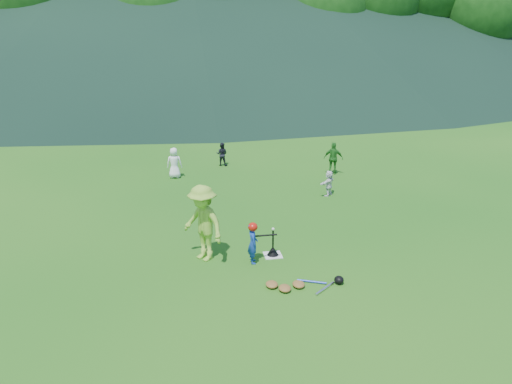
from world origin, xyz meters
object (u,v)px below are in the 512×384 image
at_px(adult_coach, 203,223).
at_px(equipment_pile, 299,284).
at_px(fielder_a, 174,163).
at_px(batting_tee, 273,251).
at_px(fielder_c, 333,158).
at_px(home_plate, 273,255).
at_px(batter_child, 253,243).
at_px(fielder_d, 329,183).
at_px(fielder_b, 222,154).

height_order(adult_coach, equipment_pile, adult_coach).
bearing_deg(fielder_a, batting_tee, 114.17).
bearing_deg(adult_coach, batting_tee, 47.91).
distance_m(fielder_c, batting_tee, 7.85).
bearing_deg(home_plate, equipment_pile, -81.77).
distance_m(home_plate, batter_child, 0.82).
relative_size(fielder_d, equipment_pile, 0.50).
bearing_deg(fielder_c, fielder_b, -2.64).
distance_m(batter_child, batting_tee, 0.75).
distance_m(fielder_c, fielder_d, 2.67).
height_order(home_plate, equipment_pile, equipment_pile).
bearing_deg(fielder_b, batting_tee, 112.91).
bearing_deg(fielder_c, equipment_pile, 90.15).
bearing_deg(batting_tee, home_plate, 0.00).
distance_m(home_plate, fielder_d, 5.22).
relative_size(batter_child, fielder_b, 1.06).
bearing_deg(fielder_c, batting_tee, 83.62).
bearing_deg(batting_tee, adult_coach, 176.16).
distance_m(fielder_a, batting_tee, 7.77).
height_order(batter_child, adult_coach, adult_coach).
xyz_separation_m(batter_child, adult_coach, (-1.19, 0.41, 0.46)).
xyz_separation_m(batter_child, fielder_c, (4.44, 7.10, 0.12)).
distance_m(home_plate, batting_tee, 0.12).
height_order(home_plate, fielder_d, fielder_d).
bearing_deg(fielder_a, equipment_pile, 112.49).
height_order(batter_child, fielder_c, fielder_c).
distance_m(adult_coach, equipment_pile, 2.86).
height_order(home_plate, fielder_b, fielder_b).
relative_size(batter_child, fielder_a, 0.87).
bearing_deg(batter_child, home_plate, -62.39).
xyz_separation_m(home_plate, fielder_b, (-0.33, 8.84, 0.48)).
bearing_deg(fielder_c, fielder_d, 91.53).
xyz_separation_m(batting_tee, equipment_pile, (0.25, -1.70, -0.06)).
bearing_deg(fielder_d, equipment_pile, 23.93).
distance_m(fielder_a, fielder_d, 6.05).
distance_m(home_plate, fielder_a, 7.78).
bearing_deg(fielder_b, fielder_a, 56.66).
height_order(fielder_b, equipment_pile, fielder_b).
relative_size(batter_child, batting_tee, 1.53).
bearing_deg(equipment_pile, home_plate, 98.23).
bearing_deg(batter_child, fielder_a, 13.39).
xyz_separation_m(fielder_c, equipment_pile, (-3.62, -8.51, -0.58)).
height_order(fielder_c, fielder_d, fielder_c).
height_order(batter_child, fielder_b, batter_child).
bearing_deg(fielder_a, fielder_b, -137.44).
bearing_deg(equipment_pile, fielder_a, 105.84).
relative_size(batter_child, equipment_pile, 0.58).
distance_m(batter_child, fielder_d, 5.77).
bearing_deg(fielder_d, fielder_b, -96.98).
bearing_deg(adult_coach, fielder_d, 94.00).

